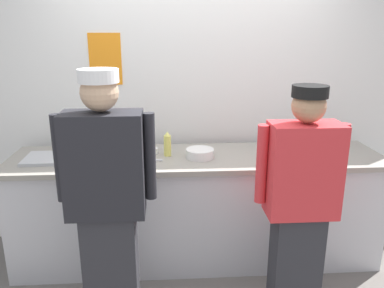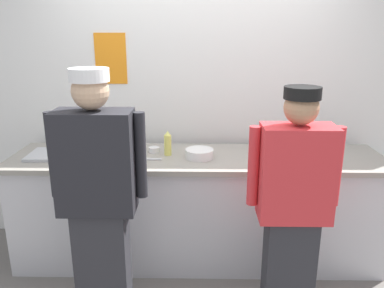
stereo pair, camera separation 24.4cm
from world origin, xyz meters
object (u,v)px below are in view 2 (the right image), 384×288
object	(u,v)px
ramekin_green_sauce	(96,161)
plate_stack_rear	(108,151)
plate_stack_front	(199,154)
chefs_knife	(141,159)
chef_near_left	(98,196)
ramekin_red_sauce	(154,149)
mixing_bowl_steel	(299,152)
sheet_tray	(55,154)
chef_center	(293,205)
squeeze_bottle_primary	(168,144)

from	to	relation	value
ramekin_green_sauce	plate_stack_rear	bearing A→B (deg)	80.07
plate_stack_front	chefs_knife	distance (m)	0.46
chef_near_left	plate_stack_rear	size ratio (longest dim) A/B	6.86
chef_near_left	plate_stack_rear	bearing A→B (deg)	98.45
plate_stack_rear	ramekin_red_sauce	bearing A→B (deg)	9.89
mixing_bowl_steel	sheet_tray	xyz separation A→B (m)	(-1.96, 0.05, -0.05)
chef_center	chefs_knife	xyz separation A→B (m)	(-1.05, 0.64, 0.08)
squeeze_bottle_primary	ramekin_green_sauce	xyz separation A→B (m)	(-0.54, -0.23, -0.07)
ramekin_green_sauce	chefs_knife	distance (m)	0.35
chef_center	ramekin_red_sauce	size ratio (longest dim) A/B	17.81
sheet_tray	ramekin_red_sauce	world-z (taller)	ramekin_red_sauce
ramekin_green_sauce	ramekin_red_sauce	size ratio (longest dim) A/B	1.13
mixing_bowl_steel	squeeze_bottle_primary	bearing A→B (deg)	174.83
mixing_bowl_steel	ramekin_red_sauce	distance (m)	1.17
chef_center	ramekin_red_sauce	world-z (taller)	chef_center
chef_near_left	chef_center	world-z (taller)	chef_near_left
sheet_tray	ramekin_green_sauce	xyz separation A→B (m)	(0.38, -0.19, 0.01)
plate_stack_front	mixing_bowl_steel	bearing A→B (deg)	-1.61
chef_center	plate_stack_front	distance (m)	0.92
plate_stack_front	sheet_tray	size ratio (longest dim) A/B	0.56
ramekin_green_sauce	chefs_knife	bearing A→B (deg)	17.57
chef_center	mixing_bowl_steel	size ratio (longest dim) A/B	4.23
chef_near_left	chefs_knife	world-z (taller)	chef_near_left
plate_stack_rear	mixing_bowl_steel	size ratio (longest dim) A/B	0.66
ramekin_red_sauce	chef_center	bearing A→B (deg)	-40.81
sheet_tray	plate_stack_rear	bearing A→B (deg)	6.53
chef_near_left	mixing_bowl_steel	xyz separation A→B (m)	(1.42, 0.69, 0.08)
ramekin_green_sauce	mixing_bowl_steel	bearing A→B (deg)	4.80
sheet_tray	ramekin_green_sauce	bearing A→B (deg)	-25.79
chef_near_left	plate_stack_rear	xyz separation A→B (m)	(-0.12, 0.79, 0.04)
mixing_bowl_steel	chefs_knife	size ratio (longest dim) A/B	1.37
mixing_bowl_steel	ramekin_green_sauce	world-z (taller)	mixing_bowl_steel
chef_near_left	plate_stack_front	world-z (taller)	chef_near_left
plate_stack_rear	chefs_knife	xyz separation A→B (m)	(0.29, -0.13, -0.02)
chef_near_left	ramekin_red_sauce	distance (m)	0.89
plate_stack_front	chefs_knife	size ratio (longest dim) A/B	0.81
plate_stack_front	ramekin_green_sauce	size ratio (longest dim) A/B	2.20
ramekin_green_sauce	ramekin_red_sauce	world-z (taller)	same
chef_center	ramekin_green_sauce	bearing A→B (deg)	158.72
chefs_knife	sheet_tray	bearing A→B (deg)	173.61
chef_near_left	ramekin_red_sauce	world-z (taller)	chef_near_left
chef_center	squeeze_bottle_primary	bearing A→B (deg)	137.99
ramekin_red_sauce	chefs_knife	size ratio (longest dim) A/B	0.33
ramekin_red_sauce	sheet_tray	bearing A→B (deg)	-171.89
plate_stack_rear	sheet_tray	distance (m)	0.43
chef_near_left	sheet_tray	xyz separation A→B (m)	(-0.54, 0.74, 0.03)
sheet_tray	ramekin_red_sauce	xyz separation A→B (m)	(0.80, 0.11, 0.01)
plate_stack_rear	chef_center	bearing A→B (deg)	-29.92
mixing_bowl_steel	plate_stack_rear	bearing A→B (deg)	176.20
chef_center	squeeze_bottle_primary	size ratio (longest dim) A/B	7.90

